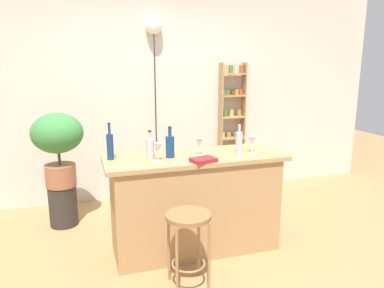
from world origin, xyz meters
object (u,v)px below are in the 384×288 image
at_px(bar_stool, 188,232).
at_px(bottle_spirits_clear, 150,148).
at_px(cookbook, 203,160).
at_px(potted_plant, 58,141).
at_px(wine_glass_center, 199,143).
at_px(pendant_globe_light, 154,29).
at_px(plant_stool, 63,205).
at_px(spice_shelf, 232,127).
at_px(bottle_wine_red, 239,142).
at_px(wine_glass_right, 158,148).
at_px(bottle_soda_blue, 170,146).
at_px(wine_glass_left, 252,141).
at_px(bottle_sauce_amber, 110,146).

bearing_deg(bar_stool, bottle_spirits_clear, 105.52).
bearing_deg(cookbook, potted_plant, 122.81).
height_order(potted_plant, cookbook, potted_plant).
distance_m(wine_glass_center, pendant_globe_light, 1.91).
xyz_separation_m(plant_stool, bottle_spirits_clear, (0.83, -0.90, 0.81)).
bearing_deg(spice_shelf, bottle_wine_red, -111.02).
xyz_separation_m(plant_stool, pendant_globe_light, (1.20, 0.61, 1.96)).
distance_m(spice_shelf, wine_glass_right, 2.13).
bearing_deg(bar_stool, wine_glass_center, 64.48).
bearing_deg(bottle_soda_blue, wine_glass_center, -0.73).
relative_size(potted_plant, wine_glass_left, 4.93).
distance_m(potted_plant, wine_glass_right, 1.35).
bearing_deg(pendant_globe_light, cookbook, -88.29).
height_order(potted_plant, bottle_soda_blue, potted_plant).
bearing_deg(bottle_wine_red, bar_stool, -141.06).
relative_size(wine_glass_center, wine_glass_right, 1.00).
distance_m(bar_stool, bottle_spirits_clear, 0.85).
height_order(plant_stool, pendant_globe_light, pendant_globe_light).
bearing_deg(wine_glass_center, plant_stool, 144.10).
distance_m(bottle_sauce_amber, pendant_globe_light, 1.97).
bearing_deg(plant_stool, wine_glass_left, -29.13).
xyz_separation_m(potted_plant, wine_glass_center, (1.29, -0.93, 0.09)).
bearing_deg(bottle_sauce_amber, potted_plant, 119.71).
bearing_deg(bottle_sauce_amber, wine_glass_center, -6.33).
distance_m(spice_shelf, cookbook, 2.02).
height_order(bar_stool, potted_plant, potted_plant).
relative_size(bar_stool, bottle_sauce_amber, 1.90).
height_order(bottle_soda_blue, wine_glass_right, bottle_soda_blue).
relative_size(bottle_wine_red, pendant_globe_light, 0.13).
bearing_deg(bottle_soda_blue, potted_plant, 137.39).
height_order(plant_stool, bottle_sauce_amber, bottle_sauce_amber).
distance_m(wine_glass_left, cookbook, 0.58).
distance_m(bottle_sauce_amber, wine_glass_left, 1.33).
xyz_separation_m(bottle_sauce_amber, cookbook, (0.77, -0.32, -0.11)).
relative_size(potted_plant, bottle_spirits_clear, 3.16).
height_order(potted_plant, bottle_sauce_amber, bottle_sauce_amber).
bearing_deg(spice_shelf, wine_glass_left, -106.65).
distance_m(bar_stool, wine_glass_center, 0.88).
height_order(potted_plant, wine_glass_left, potted_plant).
bearing_deg(wine_glass_center, bottle_soda_blue, 179.27).
xyz_separation_m(bottle_spirits_clear, pendant_globe_light, (0.37, 1.51, 1.15)).
relative_size(plant_stool, bottle_sauce_amber, 1.38).
relative_size(bottle_wine_red, wine_glass_left, 1.84).
distance_m(plant_stool, wine_glass_center, 1.79).
xyz_separation_m(bar_stool, pendant_globe_light, (0.19, 2.14, 1.71)).
relative_size(bottle_soda_blue, bottle_sauce_amber, 0.86).
bearing_deg(cookbook, wine_glass_left, 2.46).
bearing_deg(wine_glass_right, cookbook, -20.67).
relative_size(bar_stool, bottle_soda_blue, 2.21).
height_order(plant_stool, bottle_soda_blue, bottle_soda_blue).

